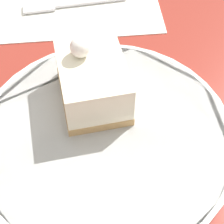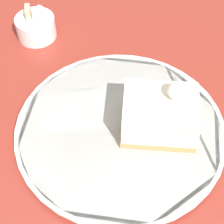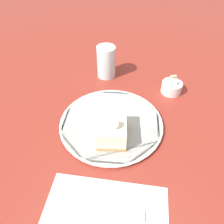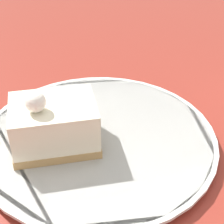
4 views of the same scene
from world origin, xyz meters
TOP-DOWN VIEW (x-y plane):
  - ground_plane at (0.00, 0.00)m, footprint 4.00×4.00m
  - plate at (0.01, 0.03)m, footprint 0.29×0.29m
  - cake_slice at (0.06, 0.04)m, footprint 0.10×0.08m
  - sugar_bowl at (-0.16, 0.22)m, footprint 0.07×0.07m

SIDE VIEW (x-z plane):
  - ground_plane at x=0.00m, z-range 0.00..0.00m
  - plate at x=0.01m, z-range 0.00..0.01m
  - sugar_bowl at x=-0.16m, z-range -0.01..0.05m
  - cake_slice at x=0.06m, z-range 0.00..0.08m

